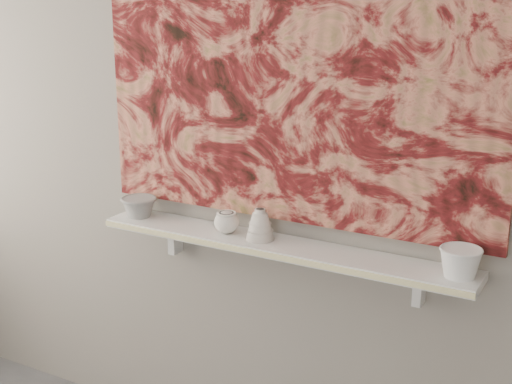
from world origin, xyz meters
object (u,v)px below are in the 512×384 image
Objects in this scene: shelf at (278,247)px; bowl_white at (460,262)px; bell_vessel at (260,224)px; painting at (291,65)px; bowl_grey at (139,207)px; cup_cream at (227,222)px.

bowl_white is (0.63, 0.00, 0.06)m from shelf.
shelf is 12.44× the size of bell_vessel.
painting is 13.33× the size of bell_vessel.
shelf is 0.63m from bowl_white.
painting is 0.56m from bell_vessel.
bowl_white reaches higher than bowl_grey.
painting is 0.84m from bowl_grey.
cup_cream is 0.80× the size of bell_vessel.
bell_vessel is at bearing 0.00° from bowl_grey.
bowl_grey is 1.54× the size of cup_cream.
bowl_white is (0.63, -0.08, -0.56)m from painting.
shelf is at bearing 180.00° from bowl_white.
bowl_grey is (-0.61, 0.00, 0.06)m from shelf.
painting is at bearing 172.70° from bowl_white.
bell_vessel is 0.86× the size of bowl_white.
cup_cream is at bearing 0.00° from bowl_grey.
bowl_white reaches higher than cup_cream.
bowl_white is at bearing 0.00° from bowl_grey.
painting is at bearing 90.00° from shelf.
bell_vessel is 0.70m from bowl_white.
cup_cream is at bearing 180.00° from bell_vessel.
cup_cream is (-0.21, -0.08, -0.57)m from painting.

